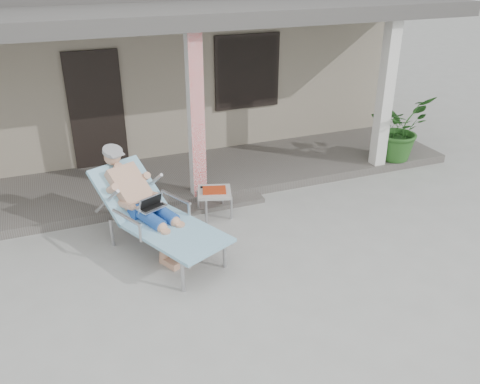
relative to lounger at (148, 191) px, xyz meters
name	(u,v)px	position (x,y,z in m)	size (l,w,h in m)	color
ground	(248,270)	(1.04, -1.02, -0.88)	(60.00, 60.00, 0.00)	#9E9E99
house	(139,54)	(1.04, 5.48, 0.79)	(10.40, 5.40, 3.30)	gray
porch_deck	(185,178)	(1.04, 1.98, -0.80)	(10.00, 2.00, 0.15)	#605B56
porch_overhang	(178,21)	(1.04, 1.93, 1.91)	(10.00, 2.30, 2.85)	silver
porch_step	(205,207)	(1.04, 0.83, -0.84)	(2.00, 0.30, 0.07)	#605B56
lounger	(148,191)	(0.00, 0.00, 0.00)	(1.63, 2.26, 1.42)	#B7B7BC
side_table	(214,193)	(1.13, 0.57, -0.49)	(0.64, 0.64, 0.46)	#AEADA9
potted_palm	(399,128)	(5.02, 1.23, -0.12)	(1.10, 0.95, 1.22)	#26591E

